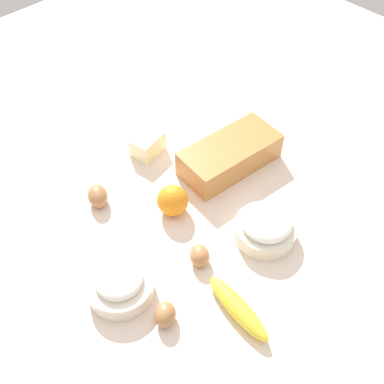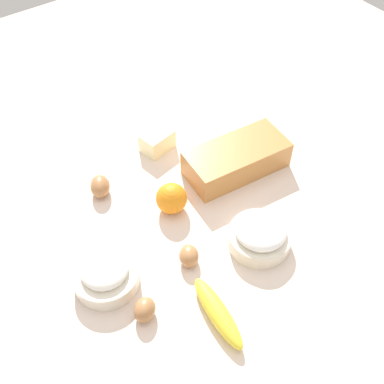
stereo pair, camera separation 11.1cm
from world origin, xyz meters
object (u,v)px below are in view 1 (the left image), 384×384
egg_near_butter (98,196)px  loaf_pan (230,155)px  orange_fruit (173,201)px  banana (238,308)px  flour_bowl (120,284)px  egg_loose (165,314)px  sugar_bowl (266,227)px  egg_beside_bowl (200,256)px  butter_block (147,145)px

egg_near_butter → loaf_pan: bearing=157.5°
loaf_pan → orange_fruit: bearing=9.0°
banana → egg_near_butter: egg_near_butter is taller
flour_bowl → egg_loose: 0.12m
egg_loose → banana: bearing=142.0°
egg_loose → flour_bowl: bearing=-77.3°
sugar_bowl → banana: sugar_bowl is taller
flour_bowl → egg_near_butter: flour_bowl is taller
orange_fruit → egg_loose: size_ratio=1.37×
loaf_pan → flour_bowl: loaf_pan is taller
egg_beside_bowl → butter_block: bearing=-112.5°
banana → sugar_bowl: bearing=-154.7°
sugar_bowl → butter_block: size_ratio=1.70×
egg_near_butter → sugar_bowl: bearing=122.0°
loaf_pan → sugar_bowl: (0.11, 0.23, -0.01)m
orange_fruit → sugar_bowl: bearing=116.9°
sugar_bowl → egg_beside_bowl: size_ratio=2.64×
sugar_bowl → egg_loose: 0.33m
egg_loose → orange_fruit: bearing=-135.3°
loaf_pan → egg_loose: (0.44, 0.23, -0.02)m
banana → egg_loose: size_ratio=3.24×
butter_block → egg_loose: (0.31, 0.42, -0.01)m
banana → orange_fruit: bearing=-106.4°
sugar_bowl → egg_beside_bowl: bearing=-19.0°
orange_fruit → butter_block: (-0.09, -0.21, -0.01)m
orange_fruit → butter_block: bearing=-114.0°
egg_beside_bowl → egg_loose: (0.16, 0.06, -0.00)m
banana → egg_near_butter: bearing=-86.3°
loaf_pan → banana: bearing=51.5°
egg_near_butter → egg_loose: bearing=75.7°
loaf_pan → egg_loose: 0.50m
flour_bowl → sugar_bowl: 0.37m
banana → orange_fruit: 0.33m
flour_bowl → butter_block: 0.45m
butter_block → egg_beside_bowl: (0.15, 0.37, -0.01)m
egg_beside_bowl → flour_bowl: bearing=-19.2°
orange_fruit → egg_loose: 0.31m
flour_bowl → orange_fruit: orange_fruit is taller
flour_bowl → egg_near_butter: (-0.12, -0.25, -0.01)m
flour_bowl → banana: size_ratio=0.80×
loaf_pan → egg_beside_bowl: (0.28, 0.17, -0.02)m
egg_beside_bowl → egg_near_butter: bearing=-78.6°
egg_beside_bowl → egg_loose: 0.17m
flour_bowl → egg_near_butter: bearing=-116.0°
banana → orange_fruit: size_ratio=2.36×
orange_fruit → egg_near_butter: bearing=-51.9°
orange_fruit → loaf_pan: bearing=-176.8°
banana → egg_beside_bowl: 0.16m
banana → orange_fruit: (-0.09, -0.31, 0.02)m
loaf_pan → egg_beside_bowl: size_ratio=5.02×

